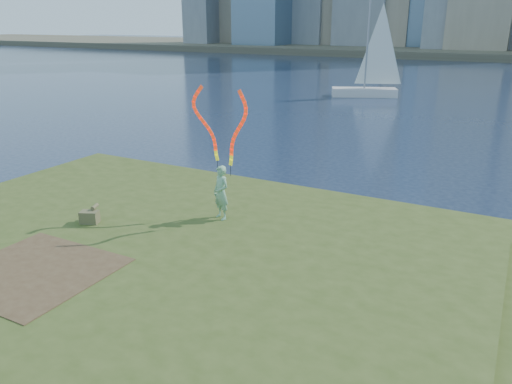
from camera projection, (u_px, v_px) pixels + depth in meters
The scene contains 7 objects.
ground at pixel (200, 266), 12.91m from camera, with size 320.00×320.00×0.00m, color #17233B.
grassy_knoll at pixel (140, 295), 10.89m from camera, with size 20.00×18.00×0.80m.
dirt_patch at pixel (34, 271), 10.96m from camera, with size 3.20×3.00×0.02m, color #47331E.
far_shore at pixel (491, 51), 91.89m from camera, with size 320.00×40.00×1.20m, color #4B4637.
woman_with_ribbons at pixel (222, 169), 13.45m from camera, with size 1.86×0.80×3.91m.
canvas_bag at pixel (90, 216), 13.55m from camera, with size 0.56×0.63×0.45m.
sailboat at pixel (369, 79), 41.08m from camera, with size 5.49×3.56×8.45m.
Camera 1 is at (6.74, -9.52, 6.04)m, focal length 35.00 mm.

